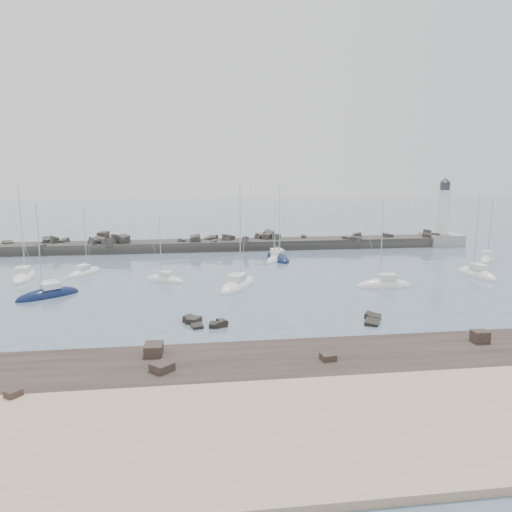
{
  "coord_description": "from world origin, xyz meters",
  "views": [
    {
      "loc": [
        -5.58,
        -59.28,
        16.05
      ],
      "look_at": [
        4.14,
        12.0,
        3.18
      ],
      "focal_mm": 35.0,
      "sensor_mm": 36.0,
      "label": 1
    }
  ],
  "objects": [
    {
      "name": "sailboat_11",
      "position": [
        46.04,
        20.05,
        0.15
      ],
      "size": [
        6.48,
        7.23,
        12.03
      ],
      "color": "white",
      "rests_on": "ground"
    },
    {
      "name": "rock_shelf",
      "position": [
        0.15,
        -21.98,
        0.01
      ],
      "size": [
        140.0,
        12.08,
        1.76
      ],
      "color": "black",
      "rests_on": "ground"
    },
    {
      "name": "ground",
      "position": [
        0.0,
        0.0,
        0.0
      ],
      "size": [
        400.0,
        400.0,
        0.0
      ],
      "primitive_type": "plane",
      "color": "slate",
      "rests_on": "ground"
    },
    {
      "name": "rock_cluster_near",
      "position": [
        -4.29,
        -9.56,
        0.13
      ],
      "size": [
        4.8,
        3.82,
        1.16
      ],
      "color": "black",
      "rests_on": "ground"
    },
    {
      "name": "sailboat_2",
      "position": [
        -23.24,
        4.35,
        0.15
      ],
      "size": [
        7.87,
        6.74,
        12.79
      ],
      "color": "#0E193D",
      "rests_on": "ground"
    },
    {
      "name": "sailboat_7",
      "position": [
        9.98,
        26.17,
        0.14
      ],
      "size": [
        4.01,
        9.69,
        14.81
      ],
      "color": "#0E193D",
      "rests_on": "ground"
    },
    {
      "name": "sailboat_1",
      "position": [
        -29.66,
        16.12,
        0.14
      ],
      "size": [
        3.54,
        9.33,
        14.45
      ],
      "color": "white",
      "rests_on": "ground"
    },
    {
      "name": "sailboat_4",
      "position": [
        -9.13,
        11.13,
        0.14
      ],
      "size": [
        6.37,
        5.08,
        10.2
      ],
      "color": "white",
      "rests_on": "ground"
    },
    {
      "name": "sand_strip",
      "position": [
        0.0,
        -32.0,
        0.0
      ],
      "size": [
        140.0,
        14.0,
        1.0
      ],
      "primitive_type": "cube",
      "color": "tan",
      "rests_on": "ground"
    },
    {
      "name": "sailboat_5",
      "position": [
        9.36,
        24.8,
        0.14
      ],
      "size": [
        5.27,
        7.07,
        11.11
      ],
      "color": "white",
      "rests_on": "ground"
    },
    {
      "name": "sailboat_3",
      "position": [
        -21.37,
        17.69,
        0.13
      ],
      "size": [
        5.19,
        6.99,
        10.92
      ],
      "color": "white",
      "rests_on": "ground"
    },
    {
      "name": "rock_cluster_far",
      "position": [
        13.38,
        -11.04,
        0.06
      ],
      "size": [
        2.68,
        3.98,
        1.36
      ],
      "color": "black",
      "rests_on": "ground"
    },
    {
      "name": "breakwater",
      "position": [
        -7.87,
        38.0,
        0.32
      ],
      "size": [
        115.0,
        7.33,
        5.2
      ],
      "color": "#2B2926",
      "rests_on": "ground"
    },
    {
      "name": "lighthouse",
      "position": [
        47.0,
        38.0,
        3.09
      ],
      "size": [
        7.0,
        7.0,
        14.6
      ],
      "color": "gray",
      "rests_on": "ground"
    },
    {
      "name": "sailboat_6",
      "position": [
        0.91,
        6.28,
        0.15
      ],
      "size": [
        7.35,
        9.86,
        15.27
      ],
      "color": "white",
      "rests_on": "ground"
    },
    {
      "name": "sailboat_8",
      "position": [
        20.58,
        3.6,
        0.16
      ],
      "size": [
        7.81,
        2.58,
        12.54
      ],
      "color": "white",
      "rests_on": "ground"
    },
    {
      "name": "sailboat_9",
      "position": [
        36.98,
        8.48,
        0.16
      ],
      "size": [
        3.49,
        8.6,
        13.45
      ],
      "color": "white",
      "rests_on": "ground"
    }
  ]
}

